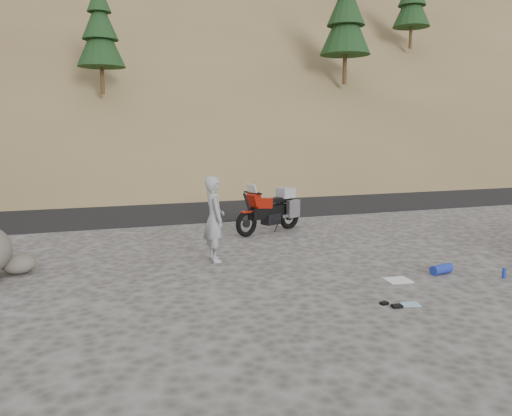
# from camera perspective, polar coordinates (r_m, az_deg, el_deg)

# --- Properties ---
(ground) EXTENTS (140.00, 140.00, 0.00)m
(ground) POSITION_cam_1_polar(r_m,az_deg,el_deg) (10.16, 10.07, -6.65)
(ground) COLOR #484442
(ground) RESTS_ON ground
(road) EXTENTS (120.00, 7.00, 0.05)m
(road) POSITION_cam_1_polar(r_m,az_deg,el_deg) (18.39, -3.45, 0.46)
(road) COLOR black
(road) RESTS_ON ground
(hillside) EXTENTS (120.00, 73.00, 46.72)m
(hillside) POSITION_cam_1_polar(r_m,az_deg,el_deg) (50.36, -13.69, 18.26)
(hillside) COLOR brown
(hillside) RESTS_ON ground
(motorcycle) EXTENTS (2.14, 1.20, 1.37)m
(motorcycle) POSITION_cam_1_polar(r_m,az_deg,el_deg) (13.27, 1.83, -0.27)
(motorcycle) COLOR black
(motorcycle) RESTS_ON ground
(man) EXTENTS (0.44, 0.66, 1.78)m
(man) POSITION_cam_1_polar(r_m,az_deg,el_deg) (10.50, -4.74, -6.02)
(man) COLOR #97989D
(man) RESTS_ON ground
(small_rock) EXTENTS (0.80, 0.77, 0.37)m
(small_rock) POSITION_cam_1_polar(r_m,az_deg,el_deg) (10.54, -25.49, -5.78)
(small_rock) COLOR #58534B
(small_rock) RESTS_ON ground
(gear_white_cloth) EXTENTS (0.47, 0.43, 0.01)m
(gear_white_cloth) POSITION_cam_1_polar(r_m,az_deg,el_deg) (9.49, 15.91, -7.93)
(gear_white_cloth) COLOR white
(gear_white_cloth) RESTS_ON ground
(gear_blue_mat) EXTENTS (0.49, 0.27, 0.18)m
(gear_blue_mat) POSITION_cam_1_polar(r_m,az_deg,el_deg) (10.15, 20.43, -6.56)
(gear_blue_mat) COLOR #1A2FA0
(gear_blue_mat) RESTS_ON ground
(gear_bottle) EXTENTS (0.09, 0.09, 0.19)m
(gear_bottle) POSITION_cam_1_polar(r_m,az_deg,el_deg) (10.32, 26.49, -6.68)
(gear_bottle) COLOR #1A2FA0
(gear_bottle) RESTS_ON ground
(gear_glove_a) EXTENTS (0.17, 0.12, 0.04)m
(gear_glove_a) POSITION_cam_1_polar(r_m,az_deg,el_deg) (8.10, 15.80, -10.75)
(gear_glove_a) COLOR black
(gear_glove_a) RESTS_ON ground
(gear_glove_b) EXTENTS (0.14, 0.12, 0.04)m
(gear_glove_b) POSITION_cam_1_polar(r_m,az_deg,el_deg) (8.19, 14.44, -10.49)
(gear_glove_b) COLOR black
(gear_glove_b) RESTS_ON ground
(gear_blue_cloth) EXTENTS (0.32, 0.27, 0.01)m
(gear_blue_cloth) POSITION_cam_1_polar(r_m,az_deg,el_deg) (8.30, 17.23, -10.47)
(gear_blue_cloth) COLOR #8CBCD8
(gear_blue_cloth) RESTS_ON ground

